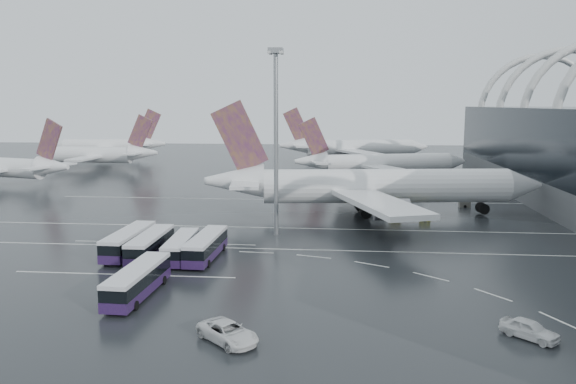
# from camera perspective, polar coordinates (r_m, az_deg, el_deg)

# --- Properties ---
(ground) EXTENTS (420.00, 420.00, 0.00)m
(ground) POSITION_cam_1_polar(r_m,az_deg,el_deg) (83.45, 3.49, -5.56)
(ground) COLOR black
(ground) RESTS_ON ground
(lane_marking_near) EXTENTS (120.00, 0.25, 0.01)m
(lane_marking_near) POSITION_cam_1_polar(r_m,az_deg,el_deg) (81.51, 3.44, -5.91)
(lane_marking_near) COLOR white
(lane_marking_near) RESTS_ON ground
(lane_marking_mid) EXTENTS (120.00, 0.25, 0.01)m
(lane_marking_mid) POSITION_cam_1_polar(r_m,az_deg,el_deg) (95.11, 3.73, -3.75)
(lane_marking_mid) COLOR white
(lane_marking_mid) RESTS_ON ground
(lane_marking_far) EXTENTS (120.00, 0.25, 0.01)m
(lane_marking_far) POSITION_cam_1_polar(r_m,az_deg,el_deg) (122.57, 4.11, -0.87)
(lane_marking_far) COLOR white
(lane_marking_far) RESTS_ON ground
(bus_bay_line_south) EXTENTS (28.00, 0.25, 0.01)m
(bus_bay_line_south) POSITION_cam_1_polar(r_m,az_deg,el_deg) (73.02, -16.34, -8.05)
(bus_bay_line_south) COLOR white
(bus_bay_line_south) RESTS_ON ground
(bus_bay_line_north) EXTENTS (28.00, 0.25, 0.01)m
(bus_bay_line_north) POSITION_cam_1_polar(r_m,az_deg,el_deg) (87.52, -12.48, -5.07)
(bus_bay_line_north) COLOR white
(bus_bay_line_north) RESTS_ON ground
(airliner_main) EXTENTS (63.89, 55.60, 21.63)m
(airliner_main) POSITION_cam_1_polar(r_m,az_deg,el_deg) (106.49, 8.22, 0.51)
(airliner_main) COLOR white
(airliner_main) RESTS_ON ground
(airliner_gate_b) EXTENTS (49.36, 43.75, 17.36)m
(airliner_gate_b) POSITION_cam_1_polar(r_m,az_deg,el_deg) (158.65, 9.25, 2.86)
(airliner_gate_b) COLOR white
(airliner_gate_b) RESTS_ON ground
(airliner_gate_c) EXTENTS (54.82, 49.76, 19.66)m
(airliner_gate_c) POSITION_cam_1_polar(r_m,az_deg,el_deg) (205.85, 6.51, 4.46)
(airliner_gate_c) COLOR white
(airliner_gate_c) RESTS_ON ground
(jet_remote_west) EXTENTS (39.64, 32.17, 17.43)m
(jet_remote_west) POSITION_cam_1_polar(r_m,az_deg,el_deg) (161.97, -26.44, 2.22)
(jet_remote_west) COLOR white
(jet_remote_west) RESTS_ON ground
(jet_remote_mid) EXTENTS (40.33, 32.47, 17.60)m
(jet_remote_mid) POSITION_cam_1_polar(r_m,az_deg,el_deg) (191.24, -18.56, 3.60)
(jet_remote_mid) COLOR white
(jet_remote_mid) RESTS_ON ground
(jet_remote_far) EXTENTS (43.88, 35.44, 19.08)m
(jet_remote_far) POSITION_cam_1_polar(r_m,az_deg,el_deg) (223.04, -17.68, 4.44)
(jet_remote_far) COLOR white
(jet_remote_far) RESTS_ON ground
(bus_row_near_a) EXTENTS (3.45, 13.66, 3.35)m
(bus_row_near_a) POSITION_cam_1_polar(r_m,az_deg,el_deg) (82.07, -15.86, -4.82)
(bus_row_near_a) COLOR #1F133B
(bus_row_near_a) RESTS_ON ground
(bus_row_near_b) EXTENTS (3.20, 13.05, 3.21)m
(bus_row_near_b) POSITION_cam_1_polar(r_m,az_deg,el_deg) (79.79, -13.80, -5.19)
(bus_row_near_b) COLOR #1F133B
(bus_row_near_b) RESTS_ON ground
(bus_row_near_c) EXTENTS (3.38, 12.17, 2.97)m
(bus_row_near_c) POSITION_cam_1_polar(r_m,az_deg,el_deg) (78.13, -10.83, -5.49)
(bus_row_near_c) COLOR #1F133B
(bus_row_near_c) RESTS_ON ground
(bus_row_near_d) EXTENTS (3.43, 13.17, 3.22)m
(bus_row_near_d) POSITION_cam_1_polar(r_m,az_deg,el_deg) (77.54, -8.33, -5.42)
(bus_row_near_d) COLOR #1F133B
(bus_row_near_d) RESTS_ON ground
(bus_row_far_c) EXTENTS (3.47, 13.24, 3.24)m
(bus_row_far_c) POSITION_cam_1_polar(r_m,az_deg,el_deg) (64.32, -15.01, -8.66)
(bus_row_far_c) COLOR #1F133B
(bus_row_far_c) RESTS_ON ground
(van_curve_a) EXTENTS (6.73, 6.49, 1.78)m
(van_curve_a) POSITION_cam_1_polar(r_m,az_deg,el_deg) (51.48, -6.12, -13.98)
(van_curve_a) COLOR white
(van_curve_a) RESTS_ON ground
(van_curve_b) EXTENTS (5.18, 5.10, 1.77)m
(van_curve_b) POSITION_cam_1_polar(r_m,az_deg,el_deg) (56.22, 23.33, -12.68)
(van_curve_b) COLOR white
(van_curve_b) RESTS_ON ground
(floodlight_mast) EXTENTS (2.25, 2.25, 29.36)m
(floodlight_mast) POSITION_cam_1_polar(r_m,az_deg,el_deg) (88.46, -1.23, 7.38)
(floodlight_mast) COLOR gray
(floodlight_mast) RESTS_ON ground
(gse_cart_belly_a) EXTENTS (1.90, 1.12, 1.04)m
(gse_cart_belly_a) POSITION_cam_1_polar(r_m,az_deg,el_deg) (104.42, 13.72, -2.55)
(gse_cart_belly_a) COLOR gold
(gse_cart_belly_a) RESTS_ON ground
(gse_cart_belly_b) EXTENTS (2.23, 1.32, 1.22)m
(gse_cart_belly_b) POSITION_cam_1_polar(r_m,az_deg,el_deg) (119.95, 17.50, -1.20)
(gse_cart_belly_b) COLOR slate
(gse_cart_belly_b) RESTS_ON ground
(gse_cart_belly_c) EXTENTS (2.11, 1.25, 1.15)m
(gse_cart_belly_c) POSITION_cam_1_polar(r_m,az_deg,el_deg) (105.43, 10.79, -2.31)
(gse_cart_belly_c) COLOR gold
(gse_cart_belly_c) RESTS_ON ground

